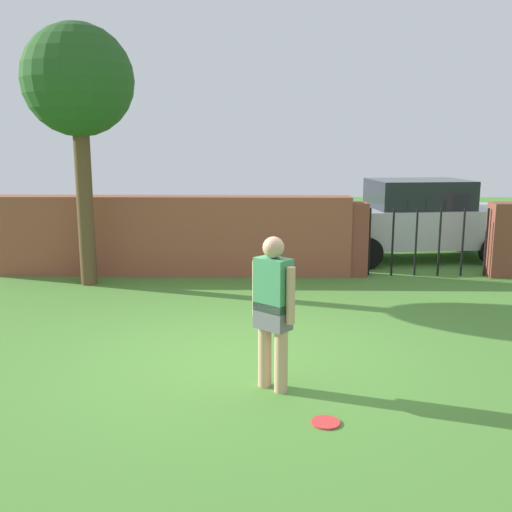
% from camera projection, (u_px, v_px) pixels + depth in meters
% --- Properties ---
extents(ground_plane, '(40.00, 40.00, 0.00)m').
position_uv_depth(ground_plane, '(235.00, 358.00, 7.07)').
color(ground_plane, '#4C8433').
extents(brick_wall, '(6.89, 0.50, 1.52)m').
position_uv_depth(brick_wall, '(170.00, 236.00, 11.29)').
color(brick_wall, brown).
rests_on(brick_wall, ground).
extents(tree, '(1.89, 1.89, 4.50)m').
position_uv_depth(tree, '(78.00, 84.00, 9.99)').
color(tree, brown).
rests_on(tree, ground).
extents(person, '(0.43, 0.40, 1.62)m').
position_uv_depth(person, '(273.00, 306.00, 6.03)').
color(person, tan).
rests_on(person, ground).
extents(fence_gate, '(3.19, 0.44, 1.40)m').
position_uv_depth(fence_gate, '(428.00, 240.00, 11.19)').
color(fence_gate, brown).
rests_on(fence_gate, ground).
extents(car, '(4.39, 2.36, 1.72)m').
position_uv_depth(car, '(417.00, 220.00, 12.75)').
color(car, '#B7B7BC').
rests_on(car, ground).
extents(frisbee_red, '(0.27, 0.27, 0.02)m').
position_uv_depth(frisbee_red, '(326.00, 422.00, 5.44)').
color(frisbee_red, red).
rests_on(frisbee_red, ground).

